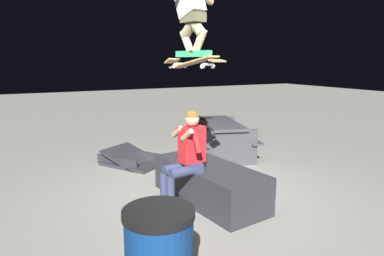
{
  "coord_description": "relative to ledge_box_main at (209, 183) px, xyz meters",
  "views": [
    {
      "loc": [
        -4.21,
        2.44,
        2.03
      ],
      "look_at": [
        -0.18,
        0.34,
        1.14
      ],
      "focal_mm": 31.92,
      "sensor_mm": 36.0,
      "label": 1
    }
  ],
  "objects": [
    {
      "name": "ledge_box_main",
      "position": [
        0.0,
        0.0,
        0.0
      ],
      "size": [
        1.96,
        0.99,
        0.54
      ],
      "primitive_type": "cube",
      "rotation": [
        0.0,
        0.0,
        0.12
      ],
      "color": "#28282D",
      "rests_on": "ground"
    },
    {
      "name": "person_sitting_on_ledge",
      "position": [
        -0.1,
        0.44,
        0.51
      ],
      "size": [
        0.6,
        0.77,
        1.37
      ],
      "color": "#2D3856",
      "rests_on": "ground"
    },
    {
      "name": "skater_airborne",
      "position": [
        0.02,
        0.3,
        2.43
      ],
      "size": [
        0.64,
        0.88,
        1.12
      ],
      "color": "#2D9E66"
    },
    {
      "name": "ground_plane",
      "position": [
        0.09,
        -0.02,
        -0.27
      ],
      "size": [
        40.0,
        40.0,
        0.0
      ],
      "primitive_type": "plane",
      "color": "gray"
    },
    {
      "name": "picnic_table_back",
      "position": [
        1.99,
        -1.45,
        0.23
      ],
      "size": [
        2.02,
        1.79,
        0.75
      ],
      "color": "#38383D",
      "rests_on": "ground"
    },
    {
      "name": "skateboard",
      "position": [
        -0.04,
        0.28,
        1.74
      ],
      "size": [
        1.04,
        0.43,
        0.17
      ],
      "color": "#AD8451"
    },
    {
      "name": "kicker_ramp",
      "position": [
        2.24,
        0.41,
        -0.2
      ],
      "size": [
        1.4,
        1.31,
        0.41
      ],
      "color": "#28282D",
      "rests_on": "ground"
    }
  ]
}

